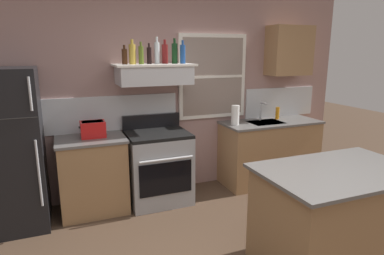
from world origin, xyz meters
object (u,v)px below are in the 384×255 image
object	(u,v)px
stove_range	(158,166)
bottle_blue_liqueur	(183,54)
bottle_balsamic_dark	(149,55)
paper_towel_roll	(235,115)
refrigerator	(8,151)
bottle_clear_tall	(157,53)
bottle_red_label_wine	(165,54)
bottle_olive_oil_square	(141,55)
toaster	(93,129)
dish_soap_bottle	(277,113)
kitchen_island	(336,217)
bottle_champagne_gold_foil	(132,54)
bottle_brown_stout	(125,56)
bottle_dark_green_wine	(175,53)

from	to	relation	value
stove_range	bottle_blue_liqueur	world-z (taller)	bottle_blue_liqueur
bottle_balsamic_dark	paper_towel_roll	world-z (taller)	bottle_balsamic_dark
refrigerator	stove_range	distance (m)	1.70
bottle_clear_tall	bottle_red_label_wine	size ratio (longest dim) A/B	1.10
bottle_olive_oil_square	bottle_blue_liqueur	world-z (taller)	bottle_blue_liqueur
toaster	bottle_blue_liqueur	world-z (taller)	bottle_blue_liqueur
bottle_balsamic_dark	dish_soap_bottle	world-z (taller)	bottle_balsamic_dark
toaster	kitchen_island	size ratio (longest dim) A/B	0.21
bottle_champagne_gold_foil	kitchen_island	distance (m)	2.75
bottle_brown_stout	paper_towel_roll	distance (m)	1.67
toaster	bottle_clear_tall	distance (m)	1.19
refrigerator	bottle_champagne_gold_foil	distance (m)	1.71
toaster	bottle_balsamic_dark	size ratio (longest dim) A/B	1.21
bottle_olive_oil_square	dish_soap_bottle	xyz separation A→B (m)	(2.04, 0.06, -0.85)
paper_towel_roll	bottle_brown_stout	bearing A→B (deg)	178.40
bottle_clear_tall	bottle_dark_green_wine	xyz separation A→B (m)	(0.21, -0.04, -0.01)
bottle_blue_liqueur	paper_towel_roll	xyz separation A→B (m)	(0.76, -0.01, -0.82)
kitchen_island	paper_towel_roll	bearing A→B (deg)	89.68
refrigerator	bottle_champagne_gold_foil	xyz separation A→B (m)	(1.39, 0.10, 1.00)
bottle_olive_oil_square	toaster	bearing A→B (deg)	-178.92
bottle_brown_stout	bottle_blue_liqueur	bearing A→B (deg)	-2.53
refrigerator	dish_soap_bottle	size ratio (longest dim) A/B	9.65
dish_soap_bottle	kitchen_island	xyz separation A→B (m)	(-0.78, -1.99, -0.54)
refrigerator	bottle_red_label_wine	xyz separation A→B (m)	(1.81, 0.18, 1.00)
paper_towel_roll	dish_soap_bottle	world-z (taller)	paper_towel_roll
stove_range	bottle_champagne_gold_foil	world-z (taller)	bottle_champagne_gold_foil
toaster	bottle_balsamic_dark	bearing A→B (deg)	2.78
refrigerator	bottle_clear_tall	world-z (taller)	bottle_clear_tall
bottle_dark_green_wine	stove_range	bearing A→B (deg)	-163.40
bottle_balsamic_dark	bottle_red_label_wine	bearing A→B (deg)	14.81
bottle_champagne_gold_foil	bottle_dark_green_wine	xyz separation A→B (m)	(0.52, 0.00, 0.01)
stove_range	bottle_brown_stout	xyz separation A→B (m)	(-0.35, 0.08, 1.37)
bottle_brown_stout	refrigerator	bearing A→B (deg)	-175.54
bottle_olive_oil_square	bottle_blue_liqueur	size ratio (longest dim) A/B	0.92
toaster	bottle_brown_stout	world-z (taller)	bottle_brown_stout
dish_soap_bottle	paper_towel_roll	bearing A→B (deg)	-172.55
refrigerator	paper_towel_roll	bearing A→B (deg)	1.25
bottle_olive_oil_square	bottle_red_label_wine	size ratio (longest dim) A/B	0.89
bottle_champagne_gold_foil	bottle_blue_liqueur	world-z (taller)	bottle_champagne_gold_foil
bottle_clear_tall	bottle_olive_oil_square	bearing A→B (deg)	-168.49
bottle_brown_stout	paper_towel_roll	size ratio (longest dim) A/B	0.82
toaster	bottle_brown_stout	xyz separation A→B (m)	(0.41, 0.02, 0.83)
toaster	bottle_dark_green_wine	world-z (taller)	bottle_dark_green_wine
bottle_blue_liqueur	kitchen_island	bearing A→B (deg)	-68.57
bottle_red_label_wine	dish_soap_bottle	world-z (taller)	bottle_red_label_wine
bottle_champagne_gold_foil	bottle_clear_tall	bearing A→B (deg)	6.61
bottle_champagne_gold_foil	paper_towel_roll	xyz separation A→B (m)	(1.37, -0.04, -0.82)
bottle_olive_oil_square	bottle_dark_green_wine	xyz separation A→B (m)	(0.42, 0.01, 0.02)
bottle_balsamic_dark	refrigerator	bearing A→B (deg)	-175.76
refrigerator	kitchen_island	bearing A→B (deg)	-33.58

